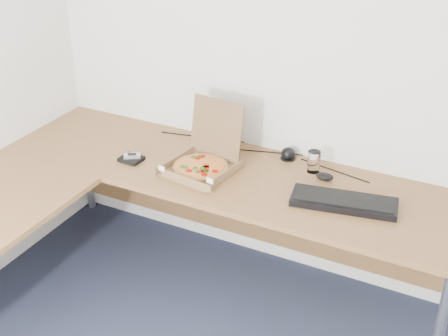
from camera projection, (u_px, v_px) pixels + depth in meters
The scene contains 10 objects.
room_shell at pixel (159, 267), 1.64m from camera, with size 3.50×3.50×2.50m, color silver, non-canonical shape.
desk at pixel (129, 199), 2.99m from camera, with size 2.50×2.20×0.73m.
pizza_box at pixel (202, 163), 3.18m from camera, with size 0.32×0.38×0.33m.
drinking_glass at pixel (314, 162), 3.15m from camera, with size 0.07×0.07×0.12m, color white.
keyboard at pixel (344, 202), 2.88m from camera, with size 0.50×0.18×0.03m, color black.
mouse at pixel (325, 176), 3.10m from camera, with size 0.09×0.06×0.03m, color black.
wallet at pixel (131, 159), 3.28m from camera, with size 0.12×0.10×0.02m, color black.
phone at pixel (132, 156), 3.28m from camera, with size 0.09×0.05×0.02m, color #B2B5BA.
dome_speaker at pixel (288, 153), 3.29m from camera, with size 0.08×0.08×0.07m, color black.
cable_bundle at pixel (256, 151), 3.38m from camera, with size 0.61×0.04×0.01m, color black, non-canonical shape.
Camera 1 is at (0.75, -1.09, 2.28)m, focal length 48.43 mm.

